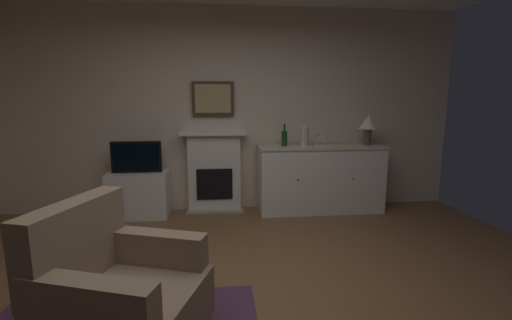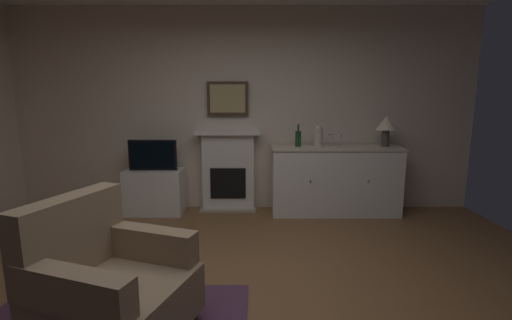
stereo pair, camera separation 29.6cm
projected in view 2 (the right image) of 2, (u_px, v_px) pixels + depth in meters
ground_plane at (231, 317)px, 2.52m from camera, size 6.31×5.06×0.10m
wall_rear at (242, 111)px, 4.74m from camera, size 6.31×0.06×2.72m
fireplace_unit at (227, 171)px, 4.75m from camera, size 0.87×0.30×1.10m
framed_picture at (227, 99)px, 4.63m from camera, size 0.55×0.04×0.45m
sideboard_cabinet at (334, 180)px, 4.60m from camera, size 1.69×0.49×0.90m
table_lamp at (385, 125)px, 4.47m from camera, size 0.26×0.26×0.40m
wine_bottle at (297, 138)px, 4.53m from camera, size 0.08×0.08×0.29m
wine_glass_left at (330, 138)px, 4.45m from camera, size 0.07×0.07×0.16m
wine_glass_center at (339, 138)px, 4.45m from camera, size 0.07×0.07×0.16m
vase_decorative at (317, 136)px, 4.44m from camera, size 0.11×0.11×0.28m
tv_cabinet at (154, 191)px, 4.63m from camera, size 0.75×0.42×0.59m
tv_set at (152, 155)px, 4.52m from camera, size 0.62×0.07×0.40m
armchair at (108, 284)px, 2.14m from camera, size 1.01×0.98×0.92m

